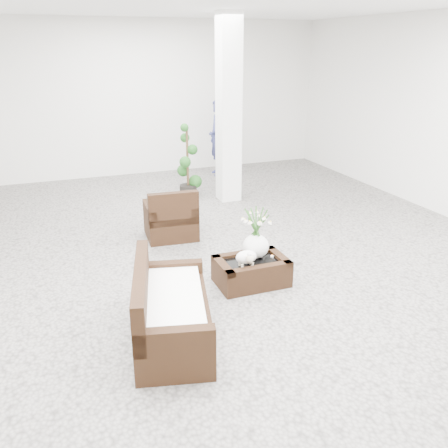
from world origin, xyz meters
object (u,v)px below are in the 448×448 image
object	(u,v)px
armchair	(170,212)
topiary	(188,161)
coffee_table	(251,272)
loveseat	(172,303)

from	to	relation	value
armchair	topiary	size ratio (longest dim) A/B	0.57
coffee_table	topiary	bearing A→B (deg)	84.77
armchair	loveseat	bearing A→B (deg)	79.88
armchair	loveseat	distance (m)	2.91
loveseat	topiary	world-z (taller)	topiary
loveseat	coffee_table	bearing A→B (deg)	-42.67
coffee_table	loveseat	distance (m)	1.55
coffee_table	topiary	distance (m)	4.07
coffee_table	loveseat	world-z (taller)	loveseat
coffee_table	loveseat	xyz separation A→B (m)	(-1.27, -0.85, 0.26)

